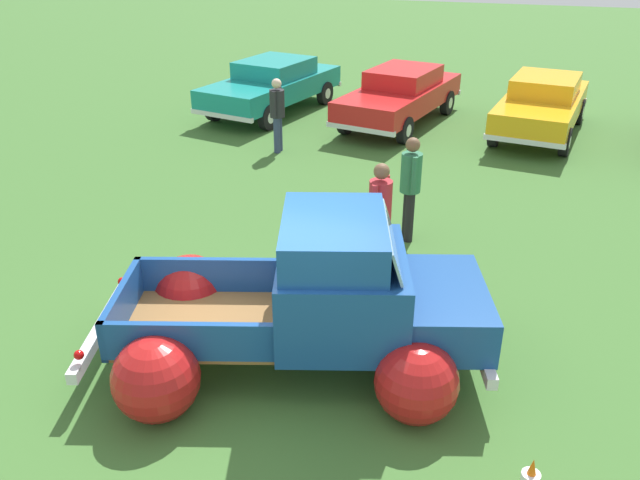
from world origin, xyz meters
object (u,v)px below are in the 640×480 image
(show_car_1, at_px, (401,94))
(show_car_2, at_px, (542,103))
(spectator_0, at_px, (410,182))
(vintage_pickup_truck, at_px, (319,309))
(spectator_1, at_px, (380,212))
(spectator_2, at_px, (277,111))
(show_car_0, at_px, (272,84))

(show_car_1, distance_m, show_car_2, 3.55)
(show_car_2, height_order, spectator_0, spectator_0)
(vintage_pickup_truck, distance_m, show_car_1, 10.57)
(vintage_pickup_truck, relative_size, spectator_0, 2.79)
(spectator_1, distance_m, spectator_2, 6.08)
(spectator_0, xyz_separation_m, spectator_1, (-0.22, -1.31, -0.01))
(show_car_1, height_order, spectator_2, spectator_2)
(show_car_0, xyz_separation_m, spectator_0, (5.10, -6.89, 0.24))
(show_car_1, xyz_separation_m, show_car_2, (3.55, 0.09, -0.00))
(show_car_1, height_order, spectator_0, spectator_0)
(show_car_1, bearing_deg, spectator_2, -23.20)
(vintage_pickup_truck, height_order, spectator_1, vintage_pickup_truck)
(vintage_pickup_truck, bearing_deg, show_car_1, 79.53)
(vintage_pickup_truck, bearing_deg, show_car_2, 60.58)
(show_car_1, distance_m, spectator_0, 6.99)
(vintage_pickup_truck, bearing_deg, show_car_0, 97.66)
(show_car_1, xyz_separation_m, spectator_1, (1.26, -8.14, 0.23))
(show_car_0, xyz_separation_m, spectator_2, (1.38, -3.22, 0.18))
(spectator_0, xyz_separation_m, spectator_2, (-3.72, 3.67, -0.05))
(vintage_pickup_truck, relative_size, show_car_1, 1.00)
(show_car_1, bearing_deg, vintage_pickup_truck, 18.00)
(show_car_0, xyz_separation_m, show_car_2, (7.17, 0.03, -0.00))
(show_car_2, bearing_deg, spectator_0, -8.19)
(spectator_0, bearing_deg, show_car_0, -76.16)
(show_car_1, relative_size, show_car_2, 1.05)
(spectator_1, height_order, spectator_2, spectator_1)
(show_car_2, bearing_deg, vintage_pickup_truck, -4.67)
(spectator_0, bearing_deg, show_car_2, -129.31)
(show_car_0, bearing_deg, vintage_pickup_truck, 36.39)
(show_car_2, distance_m, spectator_0, 7.23)
(show_car_2, xyz_separation_m, spectator_2, (-5.79, -3.25, 0.19))
(show_car_0, distance_m, spectator_2, 3.51)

